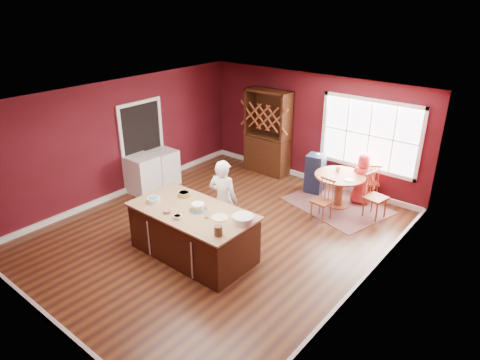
# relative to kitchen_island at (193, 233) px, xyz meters

# --- Properties ---
(room_shell) EXTENTS (7.00, 7.00, 7.00)m
(room_shell) POSITION_rel_kitchen_island_xyz_m (-0.17, 0.85, 0.91)
(room_shell) COLOR #5B3218
(room_shell) RESTS_ON ground
(window) EXTENTS (2.36, 0.10, 1.66)m
(window) POSITION_rel_kitchen_island_xyz_m (1.33, 4.32, 1.06)
(window) COLOR white
(window) RESTS_ON room_shell
(doorway) EXTENTS (0.08, 1.26, 2.13)m
(doorway) POSITION_rel_kitchen_island_xyz_m (-3.14, 1.45, 0.59)
(doorway) COLOR white
(doorway) RESTS_ON room_shell
(kitchen_island) EXTENTS (2.30, 1.21, 0.92)m
(kitchen_island) POSITION_rel_kitchen_island_xyz_m (0.00, 0.00, 0.00)
(kitchen_island) COLOR black
(kitchen_island) RESTS_ON ground
(dining_table) EXTENTS (1.12, 1.12, 0.75)m
(dining_table) POSITION_rel_kitchen_island_xyz_m (1.13, 3.46, 0.10)
(dining_table) COLOR olive
(dining_table) RESTS_ON ground
(baker) EXTENTS (0.67, 0.51, 1.63)m
(baker) POSITION_rel_kitchen_island_xyz_m (0.03, 0.80, 0.38)
(baker) COLOR silver
(baker) RESTS_ON ground
(layer_cake) EXTENTS (0.32, 0.32, 0.13)m
(layer_cake) POSITION_rel_kitchen_island_xyz_m (0.10, 0.06, 0.55)
(layer_cake) COLOR white
(layer_cake) RESTS_ON kitchen_island
(bowl_blue) EXTENTS (0.24, 0.24, 0.09)m
(bowl_blue) POSITION_rel_kitchen_island_xyz_m (-0.76, -0.23, 0.53)
(bowl_blue) COLOR silver
(bowl_blue) RESTS_ON kitchen_island
(bowl_yellow) EXTENTS (0.23, 0.23, 0.09)m
(bowl_yellow) POSITION_rel_kitchen_island_xyz_m (-0.51, 0.30, 0.52)
(bowl_yellow) COLOR olive
(bowl_yellow) RESTS_ON kitchen_island
(bowl_pink) EXTENTS (0.14, 0.14, 0.05)m
(bowl_pink) POSITION_rel_kitchen_island_xyz_m (-0.25, -0.36, 0.51)
(bowl_pink) COLOR white
(bowl_pink) RESTS_ON kitchen_island
(bowl_olive) EXTENTS (0.15, 0.15, 0.06)m
(bowl_olive) POSITION_rel_kitchen_island_xyz_m (0.03, -0.38, 0.51)
(bowl_olive) COLOR beige
(bowl_olive) RESTS_ON kitchen_island
(drinking_glass) EXTENTS (0.07, 0.07, 0.14)m
(drinking_glass) POSITION_rel_kitchen_island_xyz_m (0.40, -0.05, 0.55)
(drinking_glass) COLOR silver
(drinking_glass) RESTS_ON kitchen_island
(dinner_plate) EXTENTS (0.29, 0.29, 0.02)m
(dinner_plate) POSITION_rel_kitchen_island_xyz_m (0.58, 0.09, 0.49)
(dinner_plate) COLOR #F1E3C2
(dinner_plate) RESTS_ON kitchen_island
(white_tub) EXTENTS (0.37, 0.37, 0.13)m
(white_tub) POSITION_rel_kitchen_island_xyz_m (0.98, 0.23, 0.54)
(white_tub) COLOR white
(white_tub) RESTS_ON kitchen_island
(stoneware_crock) EXTENTS (0.14, 0.14, 0.17)m
(stoneware_crock) POSITION_rel_kitchen_island_xyz_m (0.93, -0.34, 0.56)
(stoneware_crock) COLOR #492F23
(stoneware_crock) RESTS_ON kitchen_island
(toy_figurine) EXTENTS (0.05, 0.05, 0.08)m
(toy_figurine) POSITION_rel_kitchen_island_xyz_m (0.77, -0.23, 0.52)
(toy_figurine) COLOR yellow
(toy_figurine) RESTS_ON kitchen_island
(rug) EXTENTS (2.44, 2.11, 0.01)m
(rug) POSITION_rel_kitchen_island_xyz_m (1.13, 3.46, -0.43)
(rug) COLOR brown
(rug) RESTS_ON ground
(chair_east) EXTENTS (0.47, 0.49, 1.01)m
(chair_east) POSITION_rel_kitchen_island_xyz_m (1.98, 3.46, 0.06)
(chair_east) COLOR brown
(chair_east) RESTS_ON ground
(chair_south) EXTENTS (0.42, 0.41, 0.91)m
(chair_south) POSITION_rel_kitchen_island_xyz_m (1.14, 2.66, 0.02)
(chair_south) COLOR brown
(chair_south) RESTS_ON ground
(chair_north) EXTENTS (0.53, 0.52, 0.92)m
(chair_north) POSITION_rel_kitchen_island_xyz_m (1.52, 4.22, 0.02)
(chair_north) COLOR brown
(chair_north) RESTS_ON ground
(seated_woman) EXTENTS (0.62, 0.44, 1.19)m
(seated_woman) POSITION_rel_kitchen_island_xyz_m (1.46, 3.91, 0.16)
(seated_woman) COLOR red
(seated_woman) RESTS_ON ground
(high_chair) EXTENTS (0.46, 0.46, 0.98)m
(high_chair) POSITION_rel_kitchen_island_xyz_m (0.33, 3.77, 0.05)
(high_chair) COLOR #171B35
(high_chair) RESTS_ON ground
(toddler) EXTENTS (0.18, 0.14, 0.26)m
(toddler) POSITION_rel_kitchen_island_xyz_m (0.38, 3.81, 0.37)
(toddler) COLOR #8CA5BF
(toddler) RESTS_ON high_chair
(table_plate) EXTENTS (0.20, 0.20, 0.01)m
(table_plate) POSITION_rel_kitchen_island_xyz_m (1.40, 3.32, 0.32)
(table_plate) COLOR beige
(table_plate) RESTS_ON dining_table
(table_cup) EXTENTS (0.12, 0.12, 0.09)m
(table_cup) POSITION_rel_kitchen_island_xyz_m (0.96, 3.67, 0.36)
(table_cup) COLOR white
(table_cup) RESTS_ON dining_table
(hutch) EXTENTS (1.20, 0.50, 2.21)m
(hutch) POSITION_rel_kitchen_island_xyz_m (-1.30, 4.07, 0.66)
(hutch) COLOR #331E10
(hutch) RESTS_ON ground
(washer) EXTENTS (0.63, 0.61, 0.92)m
(washer) POSITION_rel_kitchen_island_xyz_m (-2.81, 1.13, 0.02)
(washer) COLOR white
(washer) RESTS_ON ground
(dryer) EXTENTS (0.61, 0.59, 0.88)m
(dryer) POSITION_rel_kitchen_island_xyz_m (-2.81, 1.77, 0.00)
(dryer) COLOR silver
(dryer) RESTS_ON ground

